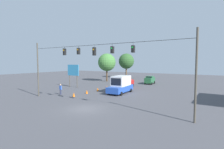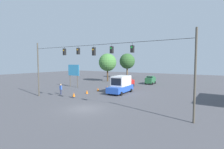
{
  "view_description": "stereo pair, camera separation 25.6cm",
  "coord_description": "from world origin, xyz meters",
  "px_view_note": "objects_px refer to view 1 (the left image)",
  "views": [
    {
      "loc": [
        -13.68,
        15.45,
        5.53
      ],
      "look_at": [
        1.45,
        -8.1,
        3.55
      ],
      "focal_mm": 28.0,
      "sensor_mm": 36.0,
      "label": 1
    },
    {
      "loc": [
        -13.89,
        15.31,
        5.53
      ],
      "look_at": [
        1.45,
        -8.1,
        3.55
      ],
      "focal_mm": 28.0,
      "sensor_mm": 36.0,
      "label": 2
    }
  ],
  "objects_px": {
    "box_truck_blue_withflow_mid": "(121,85)",
    "tree_horizon_right": "(107,62)",
    "traffic_cone_fourth": "(107,87)",
    "roadside_billboard": "(73,72)",
    "sedan_red_withflow_far": "(126,83)",
    "traffic_cone_nearest": "(74,95)",
    "pedestrian": "(61,89)",
    "overhead_signal_span": "(94,62)",
    "traffic_cone_third": "(98,89)",
    "tree_horizon_left": "(126,61)",
    "traffic_cone_second": "(87,92)",
    "sedan_green_withflow_deep": "(150,80)"
  },
  "relations": [
    {
      "from": "box_truck_blue_withflow_mid",
      "to": "traffic_cone_second",
      "type": "height_order",
      "value": "box_truck_blue_withflow_mid"
    },
    {
      "from": "overhead_signal_span",
      "to": "pedestrian",
      "type": "xyz_separation_m",
      "value": [
        9.56,
        -2.87,
        -4.58
      ]
    },
    {
      "from": "box_truck_blue_withflow_mid",
      "to": "tree_horizon_right",
      "type": "xyz_separation_m",
      "value": [
        12.96,
        -14.53,
        3.96
      ]
    },
    {
      "from": "overhead_signal_span",
      "to": "traffic_cone_nearest",
      "type": "height_order",
      "value": "overhead_signal_span"
    },
    {
      "from": "roadside_billboard",
      "to": "tree_horizon_left",
      "type": "relative_size",
      "value": 0.58
    },
    {
      "from": "sedan_green_withflow_deep",
      "to": "traffic_cone_third",
      "type": "height_order",
      "value": "sedan_green_withflow_deep"
    },
    {
      "from": "overhead_signal_span",
      "to": "tree_horizon_right",
      "type": "bearing_deg",
      "value": -58.89
    },
    {
      "from": "sedan_red_withflow_far",
      "to": "traffic_cone_second",
      "type": "bearing_deg",
      "value": 80.1
    },
    {
      "from": "roadside_billboard",
      "to": "pedestrian",
      "type": "height_order",
      "value": "roadside_billboard"
    },
    {
      "from": "traffic_cone_fourth",
      "to": "roadside_billboard",
      "type": "bearing_deg",
      "value": 12.79
    },
    {
      "from": "traffic_cone_second",
      "to": "traffic_cone_third",
      "type": "height_order",
      "value": "same"
    },
    {
      "from": "overhead_signal_span",
      "to": "traffic_cone_third",
      "type": "relative_size",
      "value": 36.03
    },
    {
      "from": "sedan_red_withflow_far",
      "to": "traffic_cone_third",
      "type": "relative_size",
      "value": 6.83
    },
    {
      "from": "tree_horizon_left",
      "to": "overhead_signal_span",
      "type": "bearing_deg",
      "value": 112.15
    },
    {
      "from": "traffic_cone_second",
      "to": "pedestrian",
      "type": "height_order",
      "value": "pedestrian"
    },
    {
      "from": "traffic_cone_nearest",
      "to": "traffic_cone_fourth",
      "type": "bearing_deg",
      "value": -89.68
    },
    {
      "from": "box_truck_blue_withflow_mid",
      "to": "tree_horizon_right",
      "type": "distance_m",
      "value": 19.87
    },
    {
      "from": "traffic_cone_fourth",
      "to": "pedestrian",
      "type": "bearing_deg",
      "value": 71.82
    },
    {
      "from": "sedan_red_withflow_far",
      "to": "pedestrian",
      "type": "distance_m",
      "value": 15.08
    },
    {
      "from": "traffic_cone_nearest",
      "to": "box_truck_blue_withflow_mid",
      "type": "bearing_deg",
      "value": -124.06
    },
    {
      "from": "sedan_red_withflow_far",
      "to": "traffic_cone_nearest",
      "type": "distance_m",
      "value": 14.37
    },
    {
      "from": "traffic_cone_fourth",
      "to": "roadside_billboard",
      "type": "height_order",
      "value": "roadside_billboard"
    },
    {
      "from": "sedan_red_withflow_far",
      "to": "tree_horizon_left",
      "type": "xyz_separation_m",
      "value": [
        10.55,
        -19.8,
        4.88
      ]
    },
    {
      "from": "sedan_green_withflow_deep",
      "to": "traffic_cone_fourth",
      "type": "relative_size",
      "value": 6.22
    },
    {
      "from": "traffic_cone_nearest",
      "to": "pedestrian",
      "type": "relative_size",
      "value": 0.36
    },
    {
      "from": "traffic_cone_third",
      "to": "traffic_cone_fourth",
      "type": "bearing_deg",
      "value": -89.84
    },
    {
      "from": "sedan_green_withflow_deep",
      "to": "box_truck_blue_withflow_mid",
      "type": "xyz_separation_m",
      "value": [
        -0.29,
        15.35,
        0.47
      ]
    },
    {
      "from": "traffic_cone_nearest",
      "to": "pedestrian",
      "type": "xyz_separation_m",
      "value": [
        3.15,
        -0.03,
        0.59
      ]
    },
    {
      "from": "sedan_red_withflow_far",
      "to": "traffic_cone_nearest",
      "type": "bearing_deg",
      "value": 82.16
    },
    {
      "from": "traffic_cone_nearest",
      "to": "traffic_cone_third",
      "type": "distance_m",
      "value": 6.37
    },
    {
      "from": "roadside_billboard",
      "to": "tree_horizon_left",
      "type": "height_order",
      "value": "tree_horizon_left"
    },
    {
      "from": "traffic_cone_nearest",
      "to": "pedestrian",
      "type": "bearing_deg",
      "value": -0.63
    },
    {
      "from": "traffic_cone_fourth",
      "to": "roadside_billboard",
      "type": "relative_size",
      "value": 0.13
    },
    {
      "from": "tree_horizon_left",
      "to": "sedan_red_withflow_far",
      "type": "bearing_deg",
      "value": 118.05
    },
    {
      "from": "overhead_signal_span",
      "to": "sedan_red_withflow_far",
      "type": "distance_m",
      "value": 18.19
    },
    {
      "from": "traffic_cone_fourth",
      "to": "tree_horizon_left",
      "type": "distance_m",
      "value": 26.57
    },
    {
      "from": "overhead_signal_span",
      "to": "traffic_cone_second",
      "type": "bearing_deg",
      "value": -43.02
    },
    {
      "from": "traffic_cone_fourth",
      "to": "tree_horizon_left",
      "type": "xyz_separation_m",
      "value": [
        8.54,
        -24.54,
        5.54
      ]
    },
    {
      "from": "sedan_green_withflow_deep",
      "to": "overhead_signal_span",
      "type": "bearing_deg",
      "value": 94.55
    },
    {
      "from": "sedan_green_withflow_deep",
      "to": "roadside_billboard",
      "type": "xyz_separation_m",
      "value": [
        12.27,
        14.59,
        2.43
      ]
    },
    {
      "from": "roadside_billboard",
      "to": "traffic_cone_third",
      "type": "bearing_deg",
      "value": 170.34
    },
    {
      "from": "traffic_cone_fourth",
      "to": "traffic_cone_third",
      "type": "bearing_deg",
      "value": 90.16
    },
    {
      "from": "overhead_signal_span",
      "to": "traffic_cone_third",
      "type": "distance_m",
      "value": 12.38
    },
    {
      "from": "sedan_green_withflow_deep",
      "to": "traffic_cone_second",
      "type": "bearing_deg",
      "value": 77.1
    },
    {
      "from": "box_truck_blue_withflow_mid",
      "to": "tree_horizon_left",
      "type": "distance_m",
      "value": 30.47
    },
    {
      "from": "sedan_red_withflow_far",
      "to": "roadside_billboard",
      "type": "height_order",
      "value": "roadside_billboard"
    },
    {
      "from": "roadside_billboard",
      "to": "tree_horizon_right",
      "type": "relative_size",
      "value": 0.62
    },
    {
      "from": "sedan_red_withflow_far",
      "to": "pedestrian",
      "type": "height_order",
      "value": "sedan_red_withflow_far"
    },
    {
      "from": "box_truck_blue_withflow_mid",
      "to": "traffic_cone_third",
      "type": "xyz_separation_m",
      "value": [
        4.74,
        0.58,
        -1.19
      ]
    },
    {
      "from": "traffic_cone_second",
      "to": "traffic_cone_nearest",
      "type": "bearing_deg",
      "value": 89.59
    }
  ]
}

